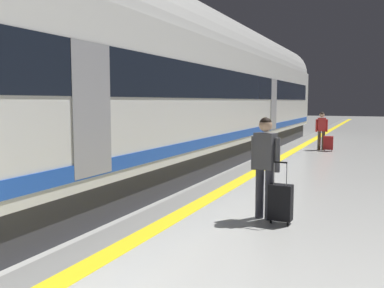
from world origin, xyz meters
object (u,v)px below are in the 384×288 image
object	(u,v)px
high_speed_train	(166,84)
suitcase_mid	(328,143)
passenger_mid	(322,128)
passenger_near	(265,160)
suitcase_near	(281,202)

from	to	relation	value
high_speed_train	suitcase_mid	size ratio (longest dim) A/B	55.16
high_speed_train	passenger_mid	xyz separation A→B (m)	(3.17, 7.82, -1.59)
passenger_mid	suitcase_mid	bearing A→B (deg)	-44.34
high_speed_train	passenger_near	distance (m)	5.11
suitcase_near	suitcase_mid	xyz separation A→B (m)	(-0.47, 10.95, -0.03)
passenger_near	suitcase_near	xyz separation A→B (m)	(0.32, -0.17, -0.66)
passenger_mid	passenger_near	bearing A→B (deg)	-87.59
passenger_mid	suitcase_near	bearing A→B (deg)	-86.01
passenger_mid	suitcase_mid	xyz separation A→B (m)	(0.32, -0.31, -0.59)
passenger_mid	suitcase_mid	distance (m)	0.74
passenger_near	suitcase_mid	distance (m)	10.80
suitcase_near	suitcase_mid	size ratio (longest dim) A/B	1.73
high_speed_train	suitcase_mid	xyz separation A→B (m)	(3.49, 7.51, -2.17)
passenger_near	suitcase_near	bearing A→B (deg)	-27.80
high_speed_train	suitcase_mid	world-z (taller)	high_speed_train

